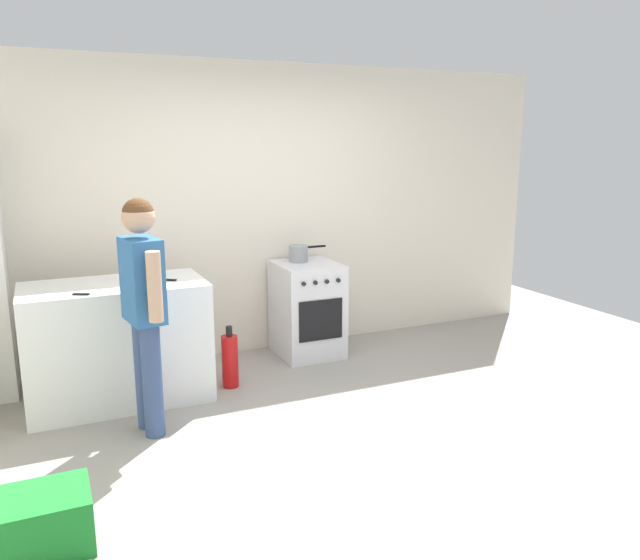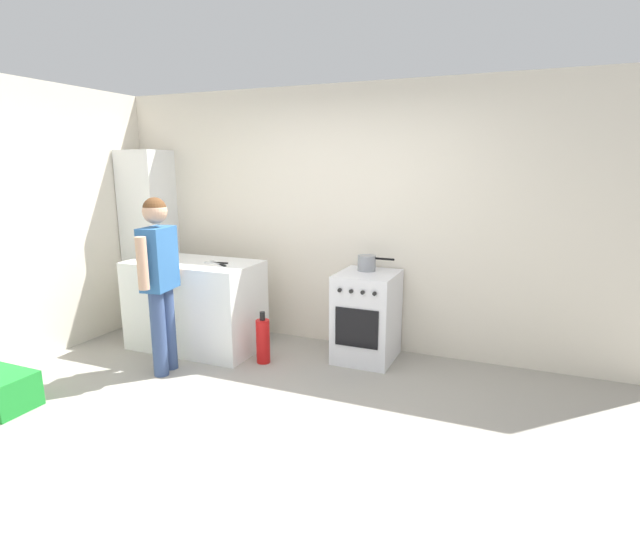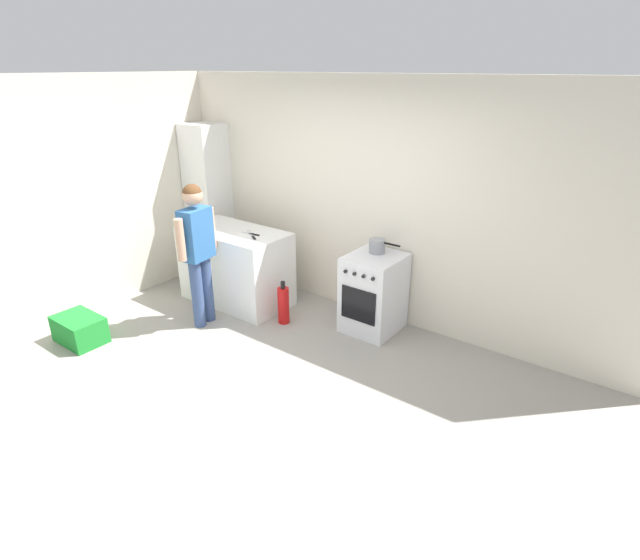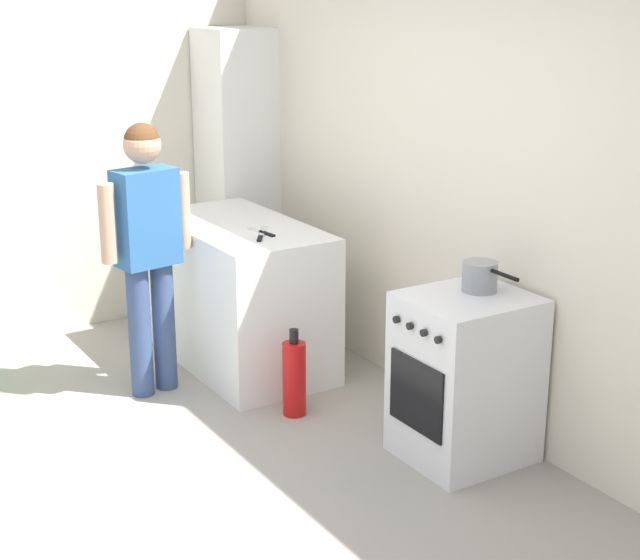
{
  "view_description": "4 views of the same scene",
  "coord_description": "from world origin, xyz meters",
  "views": [
    {
      "loc": [
        -1.79,
        -3.46,
        1.92
      ],
      "look_at": [
        0.07,
        0.68,
        0.9
      ],
      "focal_mm": 35.0,
      "sensor_mm": 36.0,
      "label": 1
    },
    {
      "loc": [
        1.71,
        -2.81,
        1.83
      ],
      "look_at": [
        0.18,
        0.83,
        0.92
      ],
      "focal_mm": 28.0,
      "sensor_mm": 36.0,
      "label": 2
    },
    {
      "loc": [
        2.79,
        -2.64,
        2.67
      ],
      "look_at": [
        0.19,
        0.83,
        0.8
      ],
      "focal_mm": 28.0,
      "sensor_mm": 36.0,
      "label": 3
    },
    {
      "loc": [
        3.8,
        -1.4,
        2.33
      ],
      "look_at": [
        -0.01,
        0.95,
        0.94
      ],
      "focal_mm": 55.0,
      "sensor_mm": 36.0,
      "label": 4
    }
  ],
  "objects": [
    {
      "name": "larder_cabinet",
      "position": [
        -2.3,
        1.68,
        1.0
      ],
      "size": [
        0.48,
        0.44,
        2.0
      ],
      "primitive_type": "cube",
      "color": "white",
      "rests_on": "ground"
    },
    {
      "name": "pot",
      "position": [
        0.31,
        1.68,
        0.92
      ],
      "size": [
        0.35,
        0.17,
        0.15
      ],
      "color": "gray",
      "rests_on": "oven_left"
    },
    {
      "name": "person",
      "position": [
        -1.23,
        0.57,
        0.93
      ],
      "size": [
        0.25,
        0.56,
        1.57
      ],
      "color": "#384C7A",
      "rests_on": "ground"
    },
    {
      "name": "counter_unit",
      "position": [
        -1.35,
        1.2,
        0.45
      ],
      "size": [
        1.3,
        0.7,
        0.9
      ],
      "primitive_type": "cube",
      "color": "white",
      "rests_on": "ground"
    },
    {
      "name": "knife_chef",
      "position": [
        -1.66,
        0.97,
        0.9
      ],
      "size": [
        0.29,
        0.17,
        0.01
      ],
      "color": "silver",
      "rests_on": "counter_unit"
    },
    {
      "name": "back_wall",
      "position": [
        0.0,
        1.95,
        1.3
      ],
      "size": [
        6.0,
        0.1,
        2.6
      ],
      "primitive_type": "cube",
      "color": "silver",
      "rests_on": "ground"
    },
    {
      "name": "side_wall_left",
      "position": [
        -2.6,
        0.4,
        1.3
      ],
      "size": [
        0.1,
        3.1,
        2.6
      ],
      "primitive_type": "cube",
      "color": "silver",
      "rests_on": "ground"
    },
    {
      "name": "knife_utility",
      "position": [
        -1.08,
        1.22,
        0.9
      ],
      "size": [
        0.25,
        0.06,
        0.01
      ],
      "color": "silver",
      "rests_on": "counter_unit"
    },
    {
      "name": "recycling_crate_lower",
      "position": [
        -1.95,
        -0.49,
        0.14
      ],
      "size": [
        0.52,
        0.36,
        0.28
      ],
      "primitive_type": "cube",
      "color": "#1E842D",
      "rests_on": "ground"
    },
    {
      "name": "oven_left",
      "position": [
        0.35,
        1.58,
        0.43
      ],
      "size": [
        0.54,
        0.62,
        0.85
      ],
      "color": "silver",
      "rests_on": "ground"
    },
    {
      "name": "knife_bread",
      "position": [
        -1.05,
        1.19,
        0.9
      ],
      "size": [
        0.31,
        0.22,
        0.01
      ],
      "color": "silver",
      "rests_on": "counter_unit"
    },
    {
      "name": "fire_extinguisher",
      "position": [
        -0.52,
        1.1,
        0.22
      ],
      "size": [
        0.13,
        0.13,
        0.5
      ],
      "color": "red",
      "rests_on": "ground"
    },
    {
      "name": "ground_plane",
      "position": [
        0.0,
        0.0,
        0.0
      ],
      "size": [
        8.0,
        8.0,
        0.0
      ],
      "primitive_type": "plane",
      "color": "gray"
    }
  ]
}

